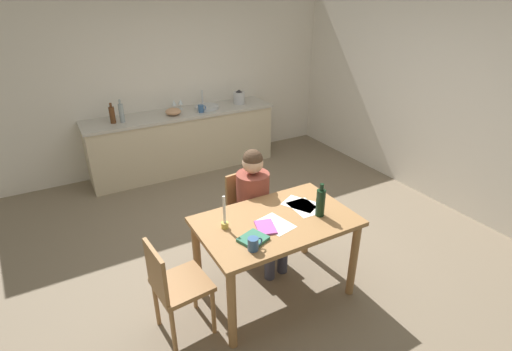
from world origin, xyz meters
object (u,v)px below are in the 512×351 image
chair_at_table (248,211)px  teacup_on_counter (201,109)px  book_magazine (266,227)px  person_seated (257,201)px  mixing_bowl (173,112)px  book_cookery (253,239)px  dining_table (276,231)px  wine_glass_near_sink (180,102)px  bottle_vinegar (121,113)px  coffee_mug (253,244)px  sink_unit (207,107)px  chair_side_empty (174,285)px  wine_bottle_on_table (321,202)px  wine_glass_by_kettle (174,103)px  stovetop_kettle (239,97)px  bottle_oil (112,115)px  candlestick (225,219)px

chair_at_table → teacup_on_counter: (0.40, 2.19, 0.45)m
book_magazine → person_seated: bearing=83.1°
book_magazine → mixing_bowl: 2.99m
mixing_bowl → book_cookery: bearing=-97.4°
dining_table → book_cookery: (-0.31, -0.17, 0.13)m
wine_glass_near_sink → mixing_bowl: bearing=-129.8°
book_cookery → bottle_vinegar: size_ratio=0.64×
chair_at_table → mixing_bowl: (0.00, 2.26, 0.45)m
coffee_mug → sink_unit: 3.41m
dining_table → chair_side_empty: bearing=-179.2°
dining_table → bottle_vinegar: 3.01m
person_seated → wine_bottle_on_table: person_seated is taller
wine_bottle_on_table → book_magazine: bearing=173.7°
wine_glass_by_kettle → stovetop_kettle: bearing=-8.5°
book_cookery → stovetop_kettle: 3.50m
dining_table → mixing_bowl: bearing=88.2°
person_seated → bottle_oil: size_ratio=4.34×
book_cookery → wine_glass_near_sink: (0.59, 3.31, 0.21)m
dining_table → stovetop_kettle: bearing=68.4°
bottle_oil → stovetop_kettle: (1.92, 0.04, -0.02)m
wine_bottle_on_table → mixing_bowl: wine_bottle_on_table is taller
sink_unit → chair_side_empty: bearing=-117.3°
coffee_mug → wine_glass_by_kettle: wine_glass_by_kettle is taller
wine_bottle_on_table → teacup_on_counter: (0.13, 2.96, 0.04)m
book_magazine → bottle_vinegar: bottle_vinegar is taller
chair_at_table → chair_side_empty: 1.20m
chair_at_table → coffee_mug: chair_at_table is taller
book_cookery → teacup_on_counter: (0.80, 3.01, 0.16)m
sink_unit → stovetop_kettle: sink_unit is taller
bottle_vinegar → wine_glass_by_kettle: (0.80, 0.21, -0.02)m
bottle_vinegar → dining_table: bearing=-78.1°
book_cookery → sink_unit: (0.95, 3.16, 0.13)m
coffee_mug → teacup_on_counter: (0.85, 3.11, 0.12)m
candlestick → mixing_bowl: bearing=79.6°
wine_bottle_on_table → teacup_on_counter: size_ratio=2.46×
coffee_mug → candlestick: candlestick is taller
coffee_mug → mixing_bowl: 3.21m
book_cookery → candlestick: bearing=94.2°
book_cookery → sink_unit: size_ratio=0.55×
candlestick → dining_table: bearing=-12.8°
bottle_oil → bottle_vinegar: 0.12m
book_cookery → mixing_bowl: bearing=63.1°
bottle_oil → wine_bottle_on_table: bearing=-70.4°
person_seated → wine_glass_by_kettle: person_seated is taller
sink_unit → bottle_vinegar: size_ratio=1.16×
wine_glass_near_sink → candlestick: bearing=-103.1°
dining_table → bottle_oil: bearing=103.9°
wine_glass_near_sink → chair_at_table: bearing=-94.5°
candlestick → coffee_mug: bearing=-80.3°
wine_bottle_on_table → wine_glass_by_kettle: bearing=93.1°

